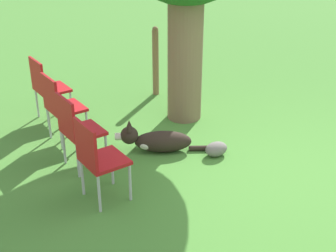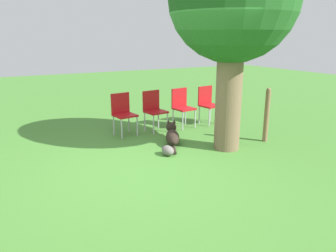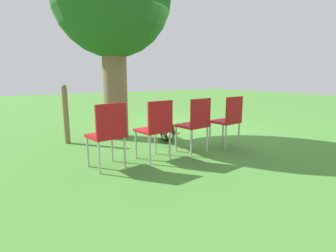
{
  "view_description": "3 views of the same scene",
  "coord_description": "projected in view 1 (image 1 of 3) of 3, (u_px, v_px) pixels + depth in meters",
  "views": [
    {
      "loc": [
        -3.18,
        -3.84,
        2.88
      ],
      "look_at": [
        -0.74,
        0.92,
        0.27
      ],
      "focal_mm": 50.0,
      "sensor_mm": 36.0,
      "label": 1
    },
    {
      "loc": [
        4.62,
        -2.28,
        2.1
      ],
      "look_at": [
        -0.82,
        0.66,
        0.4
      ],
      "focal_mm": 35.0,
      "sensor_mm": 36.0,
      "label": 2
    },
    {
      "loc": [
        -5.29,
        3.51,
        1.26
      ],
      "look_at": [
        -0.94,
        0.8,
        0.29
      ],
      "focal_mm": 28.0,
      "sensor_mm": 36.0,
      "label": 3
    }
  ],
  "objects": [
    {
      "name": "ground_plane",
      "position": [
        258.0,
        163.0,
        5.63
      ],
      "size": [
        30.0,
        30.0,
        0.0
      ],
      "primitive_type": "plane",
      "color": "#478433"
    },
    {
      "name": "dog",
      "position": [
        156.0,
        141.0,
        5.84
      ],
      "size": [
        1.16,
        0.63,
        0.41
      ],
      "rotation": [
        0.0,
        0.0,
        2.7
      ],
      "color": "#2D231C",
      "rests_on": "ground_plane"
    },
    {
      "name": "fence_post",
      "position": [
        156.0,
        61.0,
        7.39
      ],
      "size": [
        0.1,
        0.1,
        1.11
      ],
      "color": "#846647",
      "rests_on": "ground_plane"
    },
    {
      "name": "red_chair_0",
      "position": [
        97.0,
        156.0,
        4.73
      ],
      "size": [
        0.48,
        0.5,
        0.92
      ],
      "rotation": [
        0.0,
        0.0,
        0.14
      ],
      "color": "#B21419",
      "rests_on": "ground_plane"
    },
    {
      "name": "red_chair_1",
      "position": [
        76.0,
        127.0,
        5.32
      ],
      "size": [
        0.48,
        0.5,
        0.92
      ],
      "rotation": [
        0.0,
        0.0,
        0.14
      ],
      "color": "#B21419",
      "rests_on": "ground_plane"
    },
    {
      "name": "red_chair_2",
      "position": [
        60.0,
        104.0,
        5.92
      ],
      "size": [
        0.48,
        0.5,
        0.92
      ],
      "rotation": [
        0.0,
        0.0,
        0.14
      ],
      "color": "#B21419",
      "rests_on": "ground_plane"
    },
    {
      "name": "red_chair_3",
      "position": [
        46.0,
        85.0,
        6.51
      ],
      "size": [
        0.48,
        0.5,
        0.92
      ],
      "rotation": [
        0.0,
        0.0,
        0.14
      ],
      "color": "#B21419",
      "rests_on": "ground_plane"
    },
    {
      "name": "garden_rock",
      "position": [
        216.0,
        149.0,
        5.77
      ],
      "size": [
        0.29,
        0.2,
        0.18
      ],
      "color": "slate",
      "rests_on": "ground_plane"
    }
  ]
}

